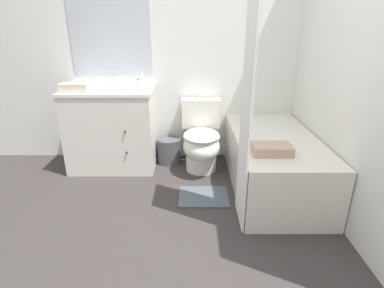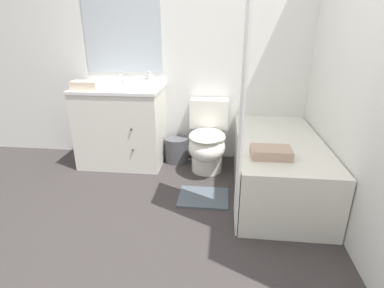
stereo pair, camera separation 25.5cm
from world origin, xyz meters
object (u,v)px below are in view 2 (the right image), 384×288
(bathtub, at_px, (277,165))
(wastebasket, at_px, (177,150))
(hand_towel_folded, at_px, (85,85))
(soap_dispenser, at_px, (150,81))
(bath_towel_folded, at_px, (271,152))
(vanity_cabinet, at_px, (122,126))
(sink_faucet, at_px, (123,81))
(bath_mat, at_px, (204,197))
(tissue_box, at_px, (145,83))
(toilet, at_px, (207,141))

(bathtub, height_order, wastebasket, bathtub)
(bathtub, distance_m, hand_towel_folded, 2.03)
(soap_dispenser, xyz_separation_m, hand_towel_folded, (-0.63, -0.13, -0.03))
(soap_dispenser, xyz_separation_m, bath_towel_folded, (1.14, -0.85, -0.38))
(vanity_cabinet, xyz_separation_m, sink_faucet, (-0.00, 0.18, 0.46))
(vanity_cabinet, distance_m, bathtub, 1.69)
(soap_dispenser, bearing_deg, wastebasket, 24.43)
(bath_towel_folded, bearing_deg, bath_mat, 160.37)
(bathtub, xyz_separation_m, soap_dispenser, (-1.27, 0.44, 0.67))
(vanity_cabinet, height_order, sink_faucet, sink_faucet)
(wastebasket, distance_m, bath_towel_folded, 1.37)
(soap_dispenser, bearing_deg, sink_faucet, 149.91)
(bath_towel_folded, relative_size, bath_mat, 0.68)
(hand_towel_folded, bearing_deg, wastebasket, 15.79)
(wastebasket, relative_size, soap_dispenser, 1.64)
(bathtub, relative_size, wastebasket, 5.29)
(tissue_box, height_order, bath_towel_folded, tissue_box)
(vanity_cabinet, distance_m, soap_dispenser, 0.60)
(bath_mat, bearing_deg, bath_towel_folded, -19.63)
(bathtub, relative_size, soap_dispenser, 8.69)
(tissue_box, height_order, bath_mat, tissue_box)
(vanity_cabinet, height_order, hand_towel_folded, hand_towel_folded)
(hand_towel_folded, relative_size, bath_mat, 0.60)
(toilet, distance_m, bath_towel_folded, 0.98)
(toilet, height_order, hand_towel_folded, hand_towel_folded)
(vanity_cabinet, relative_size, tissue_box, 6.46)
(vanity_cabinet, xyz_separation_m, toilet, (0.95, -0.08, -0.11))
(wastebasket, height_order, soap_dispenser, soap_dispenser)
(toilet, bearing_deg, tissue_box, 172.25)
(tissue_box, distance_m, bath_towel_folded, 1.52)
(bath_towel_folded, height_order, bath_mat, bath_towel_folded)
(toilet, bearing_deg, wastebasket, 153.99)
(sink_faucet, height_order, bath_mat, sink_faucet)
(sink_faucet, relative_size, bath_mat, 0.32)
(tissue_box, bearing_deg, vanity_cabinet, -178.97)
(hand_towel_folded, bearing_deg, bath_towel_folded, -22.05)
(vanity_cabinet, height_order, bath_mat, vanity_cabinet)
(tissue_box, xyz_separation_m, bath_mat, (0.67, -0.69, -0.90))
(bath_towel_folded, xyz_separation_m, bath_mat, (-0.52, 0.19, -0.54))
(bathtub, bearing_deg, bath_towel_folded, -108.45)
(vanity_cabinet, relative_size, sink_faucet, 6.41)
(vanity_cabinet, height_order, bathtub, vanity_cabinet)
(soap_dispenser, height_order, bath_mat, soap_dispenser)
(sink_faucet, relative_size, bath_towel_folded, 0.47)
(bathtub, bearing_deg, soap_dispenser, 160.89)
(soap_dispenser, relative_size, bath_mat, 0.38)
(bath_towel_folded, bearing_deg, vanity_cabinet, 149.53)
(bath_mat, bearing_deg, vanity_cabinet, 144.44)
(tissue_box, xyz_separation_m, soap_dispenser, (0.06, -0.03, 0.03))
(soap_dispenser, distance_m, bath_mat, 1.29)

